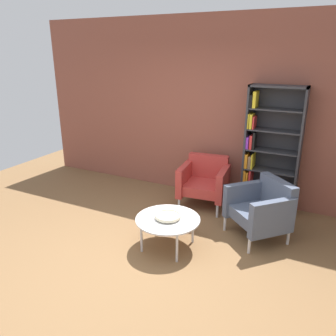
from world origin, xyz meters
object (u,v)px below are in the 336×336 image
bookshelf_tall (268,151)px  armchair_near_window (262,208)px  armchair_corner_red (204,181)px  decorative_bowl (168,216)px  coffee_table_low (168,220)px

bookshelf_tall → armchair_near_window: bookshelf_tall is taller
armchair_corner_red → armchair_near_window: size_ratio=0.82×
bookshelf_tall → decorative_bowl: size_ratio=5.94×
armchair_corner_red → decorative_bowl: bearing=-94.5°
bookshelf_tall → armchair_corner_red: 1.06m
coffee_table_low → decorative_bowl: size_ratio=2.50×
armchair_near_window → bookshelf_tall: bearing=142.5°
decorative_bowl → armchair_corner_red: armchair_corner_red is taller
bookshelf_tall → armchair_near_window: bearing=-80.6°
bookshelf_tall → armchair_corner_red: bearing=-159.5°
decorative_bowl → coffee_table_low: bearing=180.0°
coffee_table_low → armchair_near_window: armchair_near_window is taller
bookshelf_tall → coffee_table_low: (-0.83, -1.69, -0.56)m
armchair_near_window → coffee_table_low: bearing=-98.3°
coffee_table_low → decorative_bowl: 0.06m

